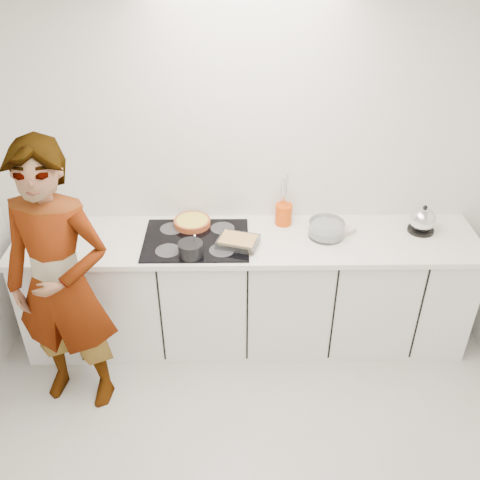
{
  "coord_description": "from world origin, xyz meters",
  "views": [
    {
      "loc": [
        -0.08,
        -1.83,
        2.92
      ],
      "look_at": [
        -0.05,
        1.05,
        1.05
      ],
      "focal_mm": 40.0,
      "sensor_mm": 36.0,
      "label": 1
    }
  ],
  "objects_px": {
    "hob": "(196,240)",
    "utensil_crock": "(284,214)",
    "baking_dish": "(238,241)",
    "mixing_bowl": "(326,230)",
    "saucepan": "(191,249)",
    "cook": "(61,285)",
    "tart_dish": "(192,222)",
    "kettle": "(422,220)"
  },
  "relations": [
    {
      "from": "hob",
      "to": "utensil_crock",
      "type": "relative_size",
      "value": 4.7
    },
    {
      "from": "baking_dish",
      "to": "mixing_bowl",
      "type": "distance_m",
      "value": 0.63
    },
    {
      "from": "saucepan",
      "to": "baking_dish",
      "type": "relative_size",
      "value": 0.61
    },
    {
      "from": "hob",
      "to": "cook",
      "type": "xyz_separation_m",
      "value": [
        -0.79,
        -0.51,
        0.01
      ]
    },
    {
      "from": "baking_dish",
      "to": "mixing_bowl",
      "type": "bearing_deg",
      "value": 11.32
    },
    {
      "from": "tart_dish",
      "to": "kettle",
      "type": "relative_size",
      "value": 1.41
    },
    {
      "from": "saucepan",
      "to": "kettle",
      "type": "bearing_deg",
      "value": 10.5
    },
    {
      "from": "kettle",
      "to": "cook",
      "type": "distance_m",
      "value": 2.46
    },
    {
      "from": "tart_dish",
      "to": "cook",
      "type": "height_order",
      "value": "cook"
    },
    {
      "from": "hob",
      "to": "mixing_bowl",
      "type": "bearing_deg",
      "value": 3.12
    },
    {
      "from": "utensil_crock",
      "to": "hob",
      "type": "bearing_deg",
      "value": -160.08
    },
    {
      "from": "mixing_bowl",
      "to": "cook",
      "type": "distance_m",
      "value": 1.78
    },
    {
      "from": "tart_dish",
      "to": "baking_dish",
      "type": "height_order",
      "value": "baking_dish"
    },
    {
      "from": "saucepan",
      "to": "kettle",
      "type": "distance_m",
      "value": 1.63
    },
    {
      "from": "saucepan",
      "to": "utensil_crock",
      "type": "relative_size",
      "value": 1.25
    },
    {
      "from": "tart_dish",
      "to": "mixing_bowl",
      "type": "bearing_deg",
      "value": -8.41
    },
    {
      "from": "tart_dish",
      "to": "kettle",
      "type": "distance_m",
      "value": 1.63
    },
    {
      "from": "hob",
      "to": "kettle",
      "type": "distance_m",
      "value": 1.59
    },
    {
      "from": "tart_dish",
      "to": "utensil_crock",
      "type": "xyz_separation_m",
      "value": [
        0.66,
        0.04,
        0.04
      ]
    },
    {
      "from": "tart_dish",
      "to": "cook",
      "type": "bearing_deg",
      "value": -137.0
    },
    {
      "from": "mixing_bowl",
      "to": "utensil_crock",
      "type": "height_order",
      "value": "utensil_crock"
    },
    {
      "from": "saucepan",
      "to": "utensil_crock",
      "type": "xyz_separation_m",
      "value": [
        0.64,
        0.42,
        0.02
      ]
    },
    {
      "from": "utensil_crock",
      "to": "cook",
      "type": "xyz_separation_m",
      "value": [
        -1.41,
        -0.74,
        -0.05
      ]
    },
    {
      "from": "mixing_bowl",
      "to": "utensil_crock",
      "type": "relative_size",
      "value": 2.12
    },
    {
      "from": "hob",
      "to": "utensil_crock",
      "type": "distance_m",
      "value": 0.66
    },
    {
      "from": "saucepan",
      "to": "mixing_bowl",
      "type": "relative_size",
      "value": 0.59
    },
    {
      "from": "hob",
      "to": "cook",
      "type": "bearing_deg",
      "value": -147.0
    },
    {
      "from": "hob",
      "to": "mixing_bowl",
      "type": "height_order",
      "value": "mixing_bowl"
    },
    {
      "from": "hob",
      "to": "baking_dish",
      "type": "bearing_deg",
      "value": -14.33
    },
    {
      "from": "kettle",
      "to": "cook",
      "type": "xyz_separation_m",
      "value": [
        -2.38,
        -0.62,
        -0.07
      ]
    },
    {
      "from": "mixing_bowl",
      "to": "kettle",
      "type": "height_order",
      "value": "kettle"
    },
    {
      "from": "kettle",
      "to": "saucepan",
      "type": "bearing_deg",
      "value": -169.5
    },
    {
      "from": "baking_dish",
      "to": "cook",
      "type": "height_order",
      "value": "cook"
    },
    {
      "from": "mixing_bowl",
      "to": "baking_dish",
      "type": "bearing_deg",
      "value": -168.68
    },
    {
      "from": "hob",
      "to": "cook",
      "type": "distance_m",
      "value": 0.94
    },
    {
      "from": "saucepan",
      "to": "cook",
      "type": "distance_m",
      "value": 0.83
    },
    {
      "from": "baking_dish",
      "to": "hob",
      "type": "bearing_deg",
      "value": 165.67
    },
    {
      "from": "cook",
      "to": "mixing_bowl",
      "type": "bearing_deg",
      "value": 28.63
    },
    {
      "from": "baking_dish",
      "to": "kettle",
      "type": "xyz_separation_m",
      "value": [
        1.3,
        0.18,
        0.05
      ]
    },
    {
      "from": "tart_dish",
      "to": "utensil_crock",
      "type": "bearing_deg",
      "value": 3.14
    },
    {
      "from": "baking_dish",
      "to": "cook",
      "type": "xyz_separation_m",
      "value": [
        -1.08,
        -0.44,
        -0.02
      ]
    },
    {
      "from": "mixing_bowl",
      "to": "utensil_crock",
      "type": "distance_m",
      "value": 0.33
    }
  ]
}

